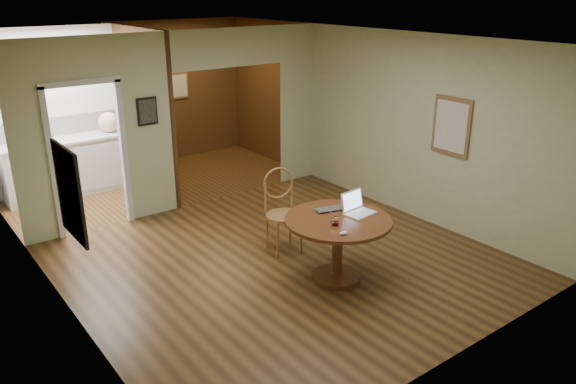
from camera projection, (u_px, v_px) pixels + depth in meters
floor at (284, 263)px, 7.11m from camera, size 5.00×5.00×0.00m
room_shell at (140, 123)px, 8.71m from camera, size 5.20×7.50×5.00m
dining_table at (338, 235)px, 6.54m from camera, size 1.24×1.24×0.78m
chair at (282, 206)px, 7.28m from camera, size 0.56×0.56×1.11m
open_laptop at (357, 207)px, 6.62m from camera, size 0.37×0.33×0.25m
closed_laptop at (333, 211)px, 6.66m from camera, size 0.41×0.31×0.03m
mouse at (344, 233)px, 6.04m from camera, size 0.11×0.07×0.04m
wine_glass at (335, 221)px, 6.27m from camera, size 0.10×0.10×0.11m
pen at (345, 222)px, 6.36m from camera, size 0.11×0.11×0.01m
kitchen_cabinet at (68, 166)px, 9.32m from camera, size 2.06×0.60×0.94m
grocery_bag at (109, 122)px, 9.53m from camera, size 0.43×0.40×0.34m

